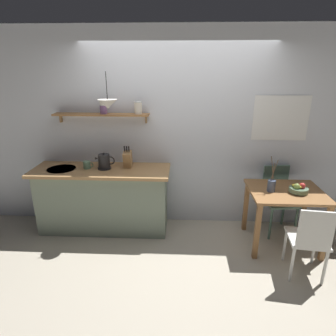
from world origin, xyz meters
TOP-DOWN VIEW (x-y plane):
  - ground_plane at (0.00, 0.00)m, footprint 14.00×14.00m
  - back_wall at (0.20, 0.65)m, footprint 6.80×0.11m
  - kitchen_counter at (-1.00, 0.32)m, footprint 1.83×0.63m
  - wall_shelf at (-0.90, 0.49)m, footprint 1.27×0.20m
  - dining_table at (1.37, 0.05)m, footprint 0.89×0.75m
  - dining_chair_near at (1.44, -0.58)m, footprint 0.43×0.47m
  - dining_chair_far at (1.40, 0.42)m, footprint 0.45×0.47m
  - fruit_bowl at (1.49, -0.02)m, footprint 0.22×0.22m
  - twig_vase at (1.17, 0.02)m, footprint 0.09×0.09m
  - electric_kettle at (-0.95, 0.31)m, footprint 0.26×0.18m
  - knife_block at (-0.65, 0.38)m, footprint 0.10×0.18m
  - coffee_mug_by_sink at (-1.18, 0.31)m, footprint 0.14×0.09m
  - pendant_lamp at (-0.84, 0.26)m, footprint 0.24×0.24m

SIDE VIEW (x-z plane):
  - ground_plane at x=0.00m, z-range 0.00..0.00m
  - kitchen_counter at x=-1.00m, z-range 0.01..0.91m
  - dining_chair_near at x=1.44m, z-range 0.05..0.91m
  - dining_chair_far at x=1.40m, z-range 0.06..0.97m
  - dining_table at x=1.37m, z-range 0.25..1.00m
  - fruit_bowl at x=1.49m, z-range 0.74..0.87m
  - twig_vase at x=1.17m, z-range 0.61..1.05m
  - coffee_mug_by_sink at x=-1.18m, z-range 0.90..1.00m
  - electric_kettle at x=-0.95m, z-range 0.89..1.11m
  - knife_block at x=-0.65m, z-range 0.87..1.18m
  - back_wall at x=0.20m, z-range 0.00..2.70m
  - wall_shelf at x=-0.90m, z-range 1.48..1.79m
  - pendant_lamp at x=-0.84m, z-range 1.55..1.98m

